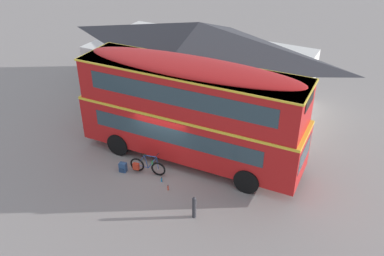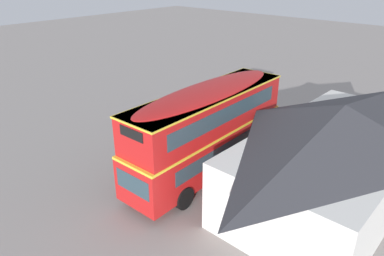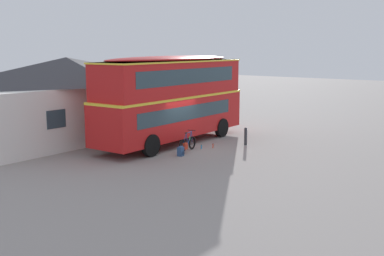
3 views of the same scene
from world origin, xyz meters
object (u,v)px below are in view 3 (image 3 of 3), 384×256
object	(u,v)px
touring_bicycle	(187,144)
backpack_on_ground	(181,151)
kerb_bollard	(246,136)
double_decker_bus	(172,96)
water_bottle_blue_sports	(201,147)
water_bottle_red_squeeze	(213,146)

from	to	relation	value
touring_bicycle	backpack_on_ground	size ratio (longest dim) A/B	3.44
backpack_on_ground	kerb_bollard	distance (m)	4.35
double_decker_bus	touring_bicycle	size ratio (longest dim) A/B	6.13
backpack_on_ground	water_bottle_blue_sports	size ratio (longest dim) A/B	2.15
water_bottle_blue_sports	touring_bicycle	bearing A→B (deg)	165.80
double_decker_bus	kerb_bollard	bearing A→B (deg)	-60.49
touring_bicycle	backpack_on_ground	xyz separation A→B (m)	(-1.00, -0.37, -0.12)
touring_bicycle	water_bottle_blue_sports	xyz separation A→B (m)	(0.92, -0.23, -0.26)
kerb_bollard	water_bottle_blue_sports	bearing A→B (deg)	149.59
double_decker_bus	backpack_on_ground	distance (m)	3.99
water_bottle_red_squeeze	water_bottle_blue_sports	bearing A→B (deg)	145.64
double_decker_bus	backpack_on_ground	bearing A→B (deg)	-133.46
touring_bicycle	double_decker_bus	bearing A→B (deg)	58.46
double_decker_bus	backpack_on_ground	world-z (taller)	double_decker_bus
backpack_on_ground	water_bottle_blue_sports	distance (m)	1.93
backpack_on_ground	double_decker_bus	bearing A→B (deg)	46.54
kerb_bollard	water_bottle_red_squeeze	bearing A→B (deg)	150.89
water_bottle_red_squeeze	kerb_bollard	xyz separation A→B (m)	(1.72, -0.96, 0.38)
double_decker_bus	water_bottle_red_squeeze	world-z (taller)	double_decker_bus
backpack_on_ground	water_bottle_blue_sports	world-z (taller)	backpack_on_ground
touring_bicycle	backpack_on_ground	bearing A→B (deg)	-159.55
water_bottle_blue_sports	kerb_bollard	bearing A→B (deg)	-30.41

